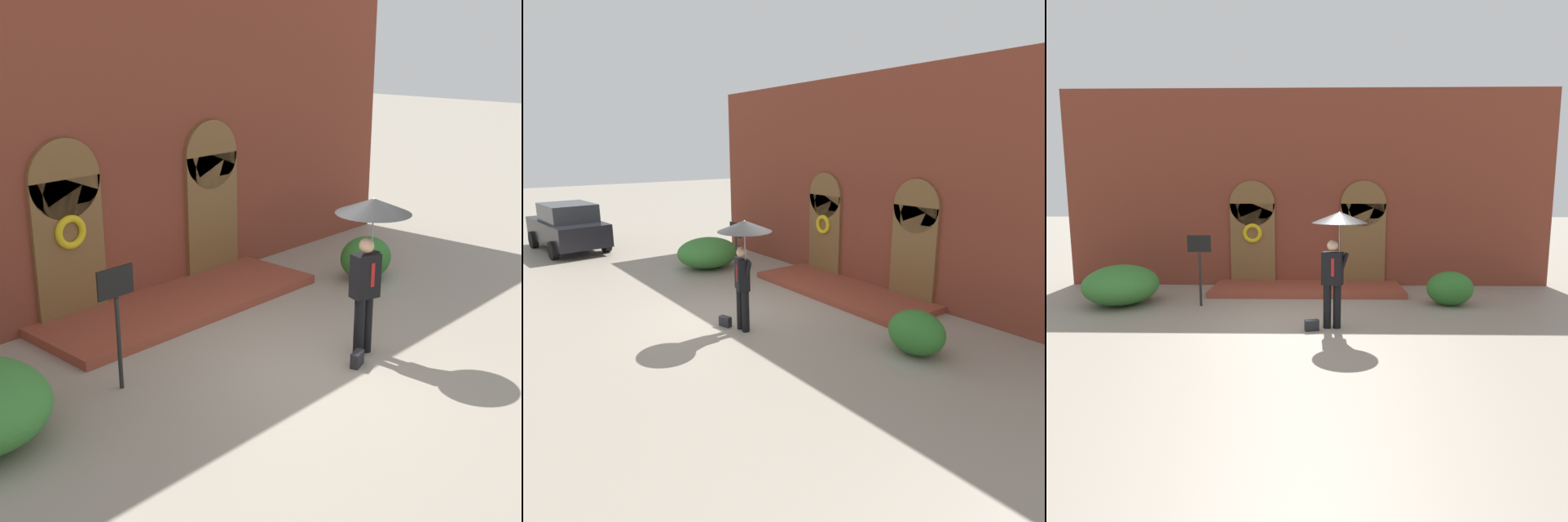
{
  "view_description": "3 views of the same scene",
  "coord_description": "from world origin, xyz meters",
  "views": [
    {
      "loc": [
        -7.82,
        -5.97,
        4.64
      ],
      "look_at": [
        0.68,
        1.8,
        0.97
      ],
      "focal_mm": 50.0,
      "sensor_mm": 36.0,
      "label": 1
    },
    {
      "loc": [
        8.43,
        -5.27,
        3.8
      ],
      "look_at": [
        -0.0,
        1.18,
        1.16
      ],
      "focal_mm": 32.0,
      "sensor_mm": 36.0,
      "label": 2
    },
    {
      "loc": [
        0.26,
        -9.52,
        2.77
      ],
      "look_at": [
        0.04,
        1.15,
        1.15
      ],
      "focal_mm": 32.0,
      "sensor_mm": 36.0,
      "label": 3
    }
  ],
  "objects": [
    {
      "name": "ground_plane",
      "position": [
        0.0,
        0.0,
        0.0
      ],
      "size": [
        80.0,
        80.0,
        0.0
      ],
      "primitive_type": "plane",
      "color": "gray"
    },
    {
      "name": "person_with_umbrella",
      "position": [
        0.68,
        -0.36,
        1.91
      ],
      "size": [
        1.1,
        1.1,
        2.36
      ],
      "color": "black",
      "rests_on": "ground"
    },
    {
      "name": "shrub_right",
      "position": [
        3.51,
        1.61,
        0.41
      ],
      "size": [
        1.12,
        0.91,
        0.83
      ],
      "primitive_type": "ellipsoid",
      "color": "#2D6B28",
      "rests_on": "ground"
    },
    {
      "name": "parked_car",
      "position": [
        -9.94,
        -1.33,
        0.88
      ],
      "size": [
        4.22,
        2.24,
        1.76
      ],
      "color": "black",
      "rests_on": "ground"
    },
    {
      "name": "handbag",
      "position": [
        0.17,
        -0.56,
        0.11
      ],
      "size": [
        0.3,
        0.19,
        0.22
      ],
      "primitive_type": "cube",
      "rotation": [
        0.0,
        0.0,
        0.28
      ],
      "color": "black",
      "rests_on": "ground"
    },
    {
      "name": "building_facade",
      "position": [
        -0.0,
        4.15,
        2.68
      ],
      "size": [
        14.0,
        2.3,
        5.6
      ],
      "color": "brown",
      "rests_on": "ground"
    },
    {
      "name": "shrub_left",
      "position": [
        -4.54,
        1.57,
        0.48
      ],
      "size": [
        1.78,
        1.95,
        0.96
      ],
      "primitive_type": "ellipsoid",
      "color": "#387A33",
      "rests_on": "ground"
    },
    {
      "name": "sign_post",
      "position": [
        -2.54,
        1.41,
        1.16
      ],
      "size": [
        0.56,
        0.06,
        1.72
      ],
      "color": "black",
      "rests_on": "ground"
    }
  ]
}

